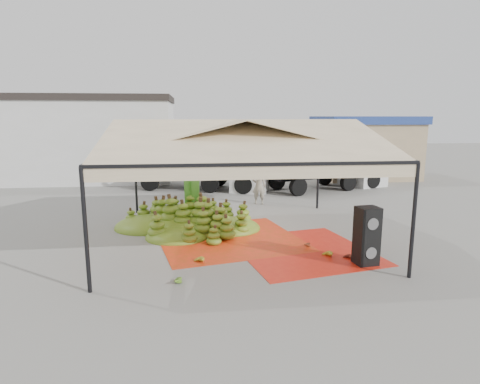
{
  "coord_description": "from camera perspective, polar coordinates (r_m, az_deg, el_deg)",
  "views": [
    {
      "loc": [
        -1.44,
        -13.25,
        4.12
      ],
      "look_at": [
        0.2,
        1.5,
        1.3
      ],
      "focal_mm": 30.0,
      "sensor_mm": 36.0,
      "label": 1
    }
  ],
  "objects": [
    {
      "name": "building_white",
      "position": [
        28.6,
        -23.94,
        7.02
      ],
      "size": [
        14.3,
        6.3,
        5.4
      ],
      "color": "silver",
      "rests_on": "ground"
    },
    {
      "name": "building_tan",
      "position": [
        28.71,
        17.27,
        6.18
      ],
      "size": [
        6.3,
        5.3,
        4.1
      ],
      "color": "tan",
      "rests_on": "ground"
    },
    {
      "name": "hand_yellow_a",
      "position": [
        12.28,
        12.14,
        -8.53
      ],
      "size": [
        0.62,
        0.57,
        0.23
      ],
      "primitive_type": "ellipsoid",
      "rotation": [
        0.0,
        0.0,
        0.42
      ],
      "color": "#ADAE22",
      "rests_on": "ground"
    },
    {
      "name": "ground",
      "position": [
        13.95,
        -0.14,
        -6.42
      ],
      "size": [
        90.0,
        90.0,
        0.0
      ],
      "primitive_type": "plane",
      "color": "slate",
      "rests_on": "ground"
    },
    {
      "name": "truck_right",
      "position": [
        23.71,
        13.05,
        4.13
      ],
      "size": [
        7.47,
        4.69,
        2.43
      ],
      "rotation": [
        0.0,
        0.0,
        0.35
      ],
      "color": "#4F2A1A",
      "rests_on": "ground"
    },
    {
      "name": "banana_leaves",
      "position": [
        16.13,
        -7.26,
        -4.13
      ],
      "size": [
        0.96,
        1.36,
        3.7
      ],
      "primitive_type": null,
      "color": "#29771F",
      "rests_on": "ground"
    },
    {
      "name": "speaker_stack",
      "position": [
        11.79,
        17.58,
        -5.98
      ],
      "size": [
        0.66,
        0.6,
        1.65
      ],
      "rotation": [
        0.0,
        0.0,
        0.14
      ],
      "color": "black",
      "rests_on": "ground"
    },
    {
      "name": "canopy_tent",
      "position": [
        13.35,
        -0.14,
        7.24
      ],
      "size": [
        8.1,
        8.1,
        4.0
      ],
      "color": "black",
      "rests_on": "ground"
    },
    {
      "name": "hand_red_a",
      "position": [
        13.12,
        9.21,
        -7.23
      ],
      "size": [
        0.55,
        0.51,
        0.2
      ],
      "primitive_type": "ellipsoid",
      "rotation": [
        0.0,
        0.0,
        -0.45
      ],
      "color": "#5D2F15",
      "rests_on": "ground"
    },
    {
      "name": "hand_yellow_b",
      "position": [
        11.6,
        -6.05,
        -9.51
      ],
      "size": [
        0.63,
        0.62,
        0.22
      ],
      "primitive_type": "ellipsoid",
      "rotation": [
        0.0,
        0.0,
        0.71
      ],
      "color": "#AC8C22",
      "rests_on": "ground"
    },
    {
      "name": "truck_left",
      "position": [
        22.82,
        -4.38,
        4.22
      ],
      "size": [
        7.66,
        4.42,
        2.49
      ],
      "rotation": [
        0.0,
        0.0,
        -0.29
      ],
      "color": "#472B17",
      "rests_on": "ground"
    },
    {
      "name": "banana_heap",
      "position": [
        14.92,
        -7.15,
        -2.96
      ],
      "size": [
        5.96,
        5.03,
        1.21
      ],
      "primitive_type": "ellipsoid",
      "rotation": [
        0.0,
        0.0,
        -0.07
      ],
      "color": "#547418",
      "rests_on": "ground"
    },
    {
      "name": "vendor",
      "position": [
        18.9,
        2.71,
        0.87
      ],
      "size": [
        0.71,
        0.54,
        1.76
      ],
      "primitive_type": "imported",
      "rotation": [
        0.0,
        0.0,
        2.94
      ],
      "color": "gray",
      "rests_on": "ground"
    },
    {
      "name": "hanging_bunches",
      "position": [
        14.03,
        2.07,
        4.62
      ],
      "size": [
        4.74,
        0.24,
        0.2
      ],
      "color": "#4C801A",
      "rests_on": "ground"
    },
    {
      "name": "hand_green",
      "position": [
        10.37,
        -9.32,
        -12.13
      ],
      "size": [
        0.47,
        0.39,
        0.22
      ],
      "primitive_type": "ellipsoid",
      "rotation": [
        0.0,
        0.0,
        0.0
      ],
      "color": "#437117",
      "rests_on": "ground"
    },
    {
      "name": "tarp_left",
      "position": [
        13.74,
        -1.62,
        -6.66
      ],
      "size": [
        5.43,
        5.27,
        0.01
      ],
      "primitive_type": "cube",
      "rotation": [
        0.0,
        0.0,
        0.22
      ],
      "color": "red",
      "rests_on": "ground"
    },
    {
      "name": "hand_red_b",
      "position": [
        12.25,
        14.98,
        -8.82
      ],
      "size": [
        0.51,
        0.49,
        0.18
      ],
      "primitive_type": "ellipsoid",
      "rotation": [
        0.0,
        0.0,
        0.59
      ],
      "color": "#582014",
      "rests_on": "ground"
    },
    {
      "name": "tarp_right",
      "position": [
        12.74,
        8.93,
        -8.21
      ],
      "size": [
        4.64,
        4.79,
        0.01
      ],
      "primitive_type": "cube",
      "rotation": [
        0.0,
        0.0,
        0.21
      ],
      "color": "red",
      "rests_on": "ground"
    }
  ]
}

